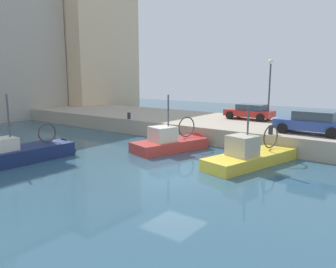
% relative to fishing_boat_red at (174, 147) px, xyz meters
% --- Properties ---
extents(water_surface, '(80.00, 80.00, 0.00)m').
position_rel_fishing_boat_red_xyz_m(water_surface, '(-4.66, -3.35, -0.15)').
color(water_surface, '#2D5166').
rests_on(water_surface, ground).
extents(quay_wall, '(9.00, 56.00, 1.20)m').
position_rel_fishing_boat_red_xyz_m(quay_wall, '(6.84, -3.35, 0.45)').
color(quay_wall, '#ADA08C').
rests_on(quay_wall, ground).
extents(fishing_boat_red, '(6.07, 3.43, 4.48)m').
position_rel_fishing_boat_red_xyz_m(fishing_boat_red, '(0.00, 0.00, 0.00)').
color(fishing_boat_red, '#BC3833').
rests_on(fishing_boat_red, ground).
extents(fishing_boat_yellow, '(7.13, 3.39, 3.99)m').
position_rel_fishing_boat_red_xyz_m(fishing_boat_yellow, '(-0.11, -5.56, -0.00)').
color(fishing_boat_yellow, gold).
rests_on(fishing_boat_yellow, ground).
extents(fishing_boat_navy, '(6.26, 2.40, 4.71)m').
position_rel_fishing_boat_red_xyz_m(fishing_boat_navy, '(-7.13, 5.07, -0.07)').
color(fishing_boat_navy, navy).
rests_on(fishing_boat_navy, ground).
extents(parked_car_red, '(1.97, 3.93, 1.26)m').
position_rel_fishing_boat_red_xyz_m(parked_car_red, '(8.51, -1.50, 1.70)').
color(parked_car_red, red).
rests_on(parked_car_red, quay_wall).
extents(parked_car_blue, '(1.89, 4.19, 1.43)m').
position_rel_fishing_boat_red_xyz_m(parked_car_blue, '(4.30, -7.29, 1.77)').
color(parked_car_blue, '#334C9E').
rests_on(parked_car_blue, quay_wall).
extents(mooring_bollard_mid, '(0.28, 0.28, 0.55)m').
position_rel_fishing_boat_red_xyz_m(mooring_bollard_mid, '(2.69, -5.35, 1.32)').
color(mooring_bollard_mid, '#2D2D33').
rests_on(mooring_bollard_mid, quay_wall).
extents(mooring_bollard_north, '(0.28, 0.28, 0.55)m').
position_rel_fishing_boat_red_xyz_m(mooring_bollard_north, '(2.69, 6.65, 1.32)').
color(mooring_bollard_north, '#2D2D33').
rests_on(mooring_bollard_north, quay_wall).
extents(quay_streetlamp, '(0.36, 0.36, 4.83)m').
position_rel_fishing_boat_red_xyz_m(quay_streetlamp, '(8.34, -3.11, 4.30)').
color(quay_streetlamp, '#38383D').
rests_on(quay_streetlamp, quay_wall).
extents(waterfront_building_west_mid, '(10.30, 7.56, 15.37)m').
position_rel_fishing_boat_red_xyz_m(waterfront_building_west_mid, '(12.23, 22.14, 7.55)').
color(waterfront_building_west_mid, beige).
rests_on(waterfront_building_west_mid, ground).
extents(waterfront_building_east_mid, '(10.90, 6.67, 14.91)m').
position_rel_fishing_boat_red_xyz_m(waterfront_building_east_mid, '(1.92, 24.25, 7.32)').
color(waterfront_building_east_mid, '#B2A899').
rests_on(waterfront_building_east_mid, ground).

